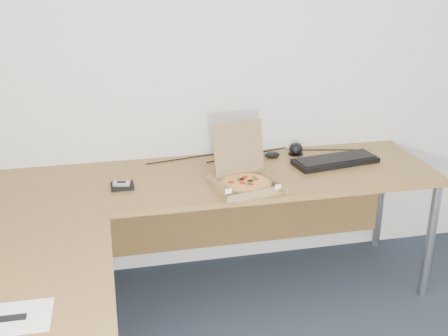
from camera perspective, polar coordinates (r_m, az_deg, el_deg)
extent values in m
cube|color=brown|center=(3.07, -1.39, -1.09)|extent=(2.50, 0.70, 0.03)
cube|color=brown|center=(2.09, -20.74, -14.50)|extent=(0.70, 1.50, 0.03)
cylinder|color=gray|center=(3.86, 15.52, -2.91)|extent=(0.05, 0.05, 0.70)
cube|color=olive|center=(2.92, 2.25, -1.93)|extent=(0.29, 0.29, 0.01)
cube|color=olive|center=(3.02, 1.50, 1.90)|extent=(0.29, 0.06, 0.29)
cylinder|color=#B07D47|center=(2.92, 2.25, -1.66)|extent=(0.26, 0.26, 0.02)
cylinder|color=#D15029|center=(2.91, 2.26, -1.44)|extent=(0.23, 0.23, 0.00)
cylinder|color=white|center=(3.32, 0.23, 2.04)|extent=(0.07, 0.07, 0.12)
cube|color=black|center=(3.31, 11.18, 0.71)|extent=(0.51, 0.25, 0.03)
ellipsoid|color=black|center=(3.35, 4.89, 1.33)|extent=(0.10, 0.08, 0.03)
cube|color=black|center=(2.96, -10.23, -1.81)|extent=(0.12, 0.10, 0.02)
cube|color=#B2B5BA|center=(2.95, -10.31, -1.55)|extent=(0.09, 0.06, 0.02)
cube|color=white|center=(2.09, -20.83, -14.01)|extent=(0.28, 0.20, 0.00)
ellipsoid|color=black|center=(3.41, 7.28, 2.00)|extent=(0.09, 0.09, 0.08)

